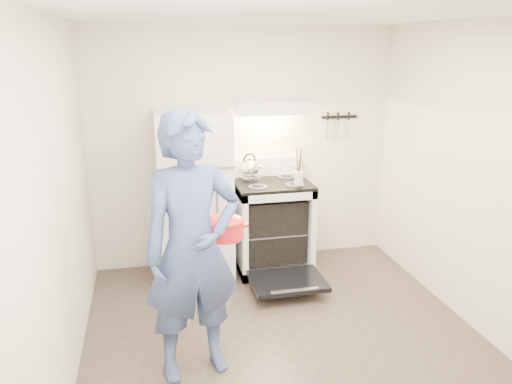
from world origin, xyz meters
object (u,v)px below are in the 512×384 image
tea_kettle (250,167)px  refrigerator (194,197)px  person (192,249)px  dutch_oven (224,229)px  stove_body (272,227)px

tea_kettle → refrigerator: bearing=-167.0°
person → dutch_oven: bearing=34.8°
refrigerator → person: person is taller
dutch_oven → person: bearing=-132.3°
dutch_oven → tea_kettle: bearing=70.7°
tea_kettle → person: bearing=-114.1°
person → dutch_oven: person is taller
dutch_oven → stove_body: bearing=61.2°
tea_kettle → dutch_oven: 1.48m
refrigerator → dutch_oven: (0.10, -1.26, 0.12)m
stove_body → dutch_oven: size_ratio=2.54×
tea_kettle → person: 1.85m
stove_body → person: (-0.97, -1.58, 0.49)m
person → refrigerator: bearing=71.1°
stove_body → person: person is taller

